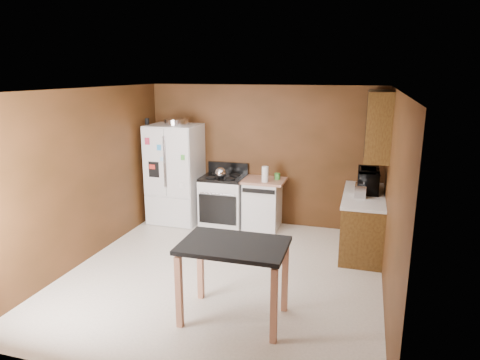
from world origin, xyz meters
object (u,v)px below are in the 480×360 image
at_px(green_canister, 277,176).
at_px(dishwasher, 262,203).
at_px(gas_range, 224,200).
at_px(roasting_pan, 176,122).
at_px(paper_towel, 265,174).
at_px(microwave, 368,181).
at_px(island, 234,256).
at_px(pen_cup, 147,122).
at_px(kettle, 220,173).
at_px(toaster, 360,190).
at_px(refrigerator, 175,174).

height_order(green_canister, dishwasher, green_canister).
height_order(gas_range, dishwasher, gas_range).
xyz_separation_m(roasting_pan, green_canister, (1.80, 0.18, -0.91)).
xyz_separation_m(paper_towel, microwave, (1.69, -0.17, 0.04)).
relative_size(paper_towel, island, 0.23).
relative_size(gas_range, island, 0.95).
distance_m(roasting_pan, pen_cup, 0.53).
xyz_separation_m(kettle, green_canister, (0.96, 0.26, -0.05)).
distance_m(toaster, island, 2.63).
xyz_separation_m(microwave, gas_range, (-2.48, 0.30, -0.60)).
height_order(paper_towel, toaster, paper_towel).
height_order(roasting_pan, paper_towel, roasting_pan).
distance_m(pen_cup, microwave, 3.93).
distance_m(gas_range, dishwasher, 0.72).
xyz_separation_m(kettle, paper_towel, (0.80, 0.02, 0.03)).
bearing_deg(green_canister, island, -87.34).
bearing_deg(refrigerator, pen_cup, -164.80).
bearing_deg(refrigerator, island, -54.72).
bearing_deg(roasting_pan, kettle, -5.17).
xyz_separation_m(kettle, island, (1.10, -2.75, -0.24)).
relative_size(roasting_pan, island, 0.37).
relative_size(kettle, dishwasher, 0.22).
height_order(pen_cup, paper_towel, pen_cup).
height_order(microwave, island, microwave).
bearing_deg(microwave, pen_cup, 86.95).
bearing_deg(kettle, pen_cup, -178.63).
height_order(green_canister, gas_range, gas_range).
relative_size(paper_towel, dishwasher, 0.30).
bearing_deg(toaster, refrigerator, 170.91).
height_order(paper_towel, dishwasher, paper_towel).
relative_size(pen_cup, microwave, 0.19).
bearing_deg(kettle, dishwasher, 13.68).
height_order(pen_cup, toaster, pen_cup).
height_order(microwave, refrigerator, refrigerator).
xyz_separation_m(green_canister, gas_range, (-0.96, -0.10, -0.48)).
distance_m(pen_cup, dishwasher, 2.52).
height_order(roasting_pan, toaster, roasting_pan).
distance_m(toaster, refrigerator, 3.34).
bearing_deg(paper_towel, kettle, -178.41).
bearing_deg(roasting_pan, dishwasher, 3.64).
bearing_deg(roasting_pan, refrigerator, 168.15).
xyz_separation_m(toaster, refrigerator, (-3.29, 0.56, -0.10)).
height_order(kettle, dishwasher, kettle).
xyz_separation_m(paper_towel, dishwasher, (-0.08, 0.15, -0.57)).
bearing_deg(gas_range, roasting_pan, -174.90).
height_order(pen_cup, microwave, pen_cup).
bearing_deg(refrigerator, dishwasher, 2.98).
xyz_separation_m(paper_towel, refrigerator, (-1.71, 0.07, -0.12)).
bearing_deg(kettle, island, -68.18).
distance_m(roasting_pan, refrigerator, 0.96).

